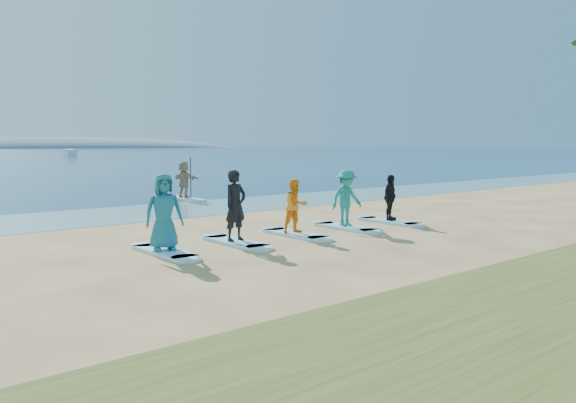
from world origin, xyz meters
TOP-DOWN VIEW (x-y plane):
  - ground at (0.00, 0.00)m, footprint 600.00×600.00m
  - shallow_water at (0.00, 10.50)m, footprint 600.00×600.00m
  - island_ridge at (95.00, 300.00)m, footprint 220.00×56.00m
  - paddleboard at (4.67, 13.78)m, footprint 0.76×3.01m
  - paddleboarder at (4.67, 13.78)m, footprint 0.83×1.65m
  - boat_offshore_b at (29.36, 103.99)m, footprint 2.85×6.37m
  - surfboard_0 at (-2.04, 2.68)m, footprint 0.70×2.20m
  - student_0 at (-2.04, 2.68)m, footprint 1.02×0.79m
  - surfboard_1 at (0.02, 2.68)m, footprint 0.70×2.20m
  - student_1 at (0.02, 2.68)m, footprint 0.75×0.55m
  - surfboard_2 at (2.09, 2.68)m, footprint 0.70×2.20m
  - student_2 at (2.09, 2.68)m, footprint 0.83×0.69m
  - surfboard_3 at (4.15, 2.68)m, footprint 0.70×2.20m
  - student_3 at (4.15, 2.68)m, footprint 1.18×0.74m
  - surfboard_4 at (6.22, 2.68)m, footprint 0.70×2.20m
  - student_4 at (6.22, 2.68)m, footprint 0.96×0.65m

SIDE VIEW (x-z plane):
  - ground at x=0.00m, z-range 0.00..0.00m
  - island_ridge at x=95.00m, z-range -9.00..9.00m
  - boat_offshore_b at x=29.36m, z-range -0.72..0.72m
  - shallow_water at x=0.00m, z-range 0.01..0.01m
  - surfboard_0 at x=-2.04m, z-range 0.00..0.09m
  - surfboard_1 at x=0.02m, z-range 0.00..0.09m
  - surfboard_2 at x=2.09m, z-range 0.00..0.09m
  - surfboard_3 at x=4.15m, z-range 0.00..0.09m
  - surfboard_4 at x=6.22m, z-range 0.00..0.09m
  - paddleboard at x=4.67m, z-range 0.00..0.12m
  - student_4 at x=6.22m, z-range 0.09..1.61m
  - student_2 at x=2.09m, z-range 0.09..1.64m
  - student_3 at x=4.15m, z-range 0.09..1.84m
  - paddleboarder at x=4.67m, z-range 0.12..1.82m
  - student_0 at x=-2.04m, z-range 0.09..1.94m
  - student_1 at x=0.02m, z-range 0.09..1.96m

